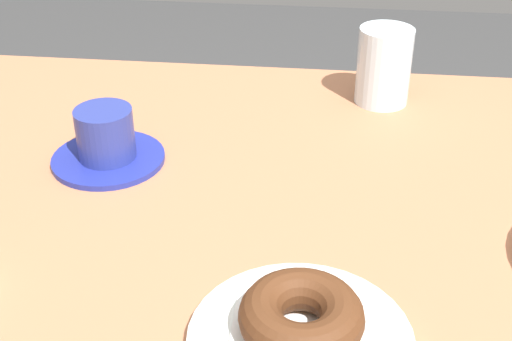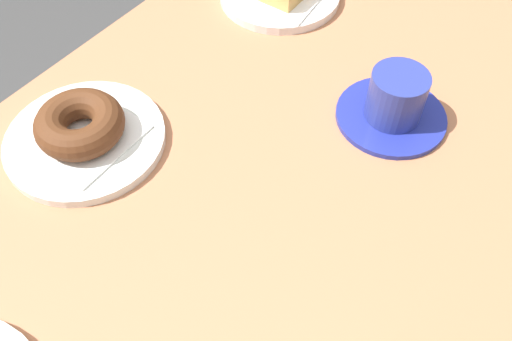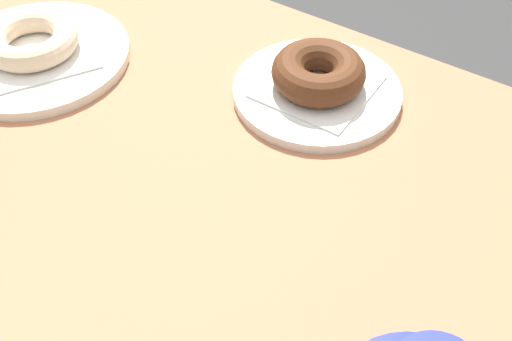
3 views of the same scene
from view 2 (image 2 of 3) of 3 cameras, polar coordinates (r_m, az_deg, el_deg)
The scene contains 5 objects.
table at distance 0.71m, azimuth -0.57°, elevation -9.89°, with size 1.18×0.76×0.74m.
plate_chocolate_ring at distance 0.72m, azimuth -17.35°, elevation 3.11°, with size 0.20×0.20×0.01m, color silver.
napkin_chocolate_ring at distance 0.71m, azimuth -17.50°, elevation 3.51°, with size 0.12×0.12×0.00m, color white.
donut_chocolate_ring at distance 0.69m, azimuth -17.91°, elevation 4.64°, with size 0.11×0.11×0.04m, color #4C2915.
coffee_cup at distance 0.72m, azimuth 14.27°, elevation 6.96°, with size 0.14×0.14×0.07m.
Camera 2 is at (0.27, 0.20, 1.26)m, focal length 38.38 mm.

